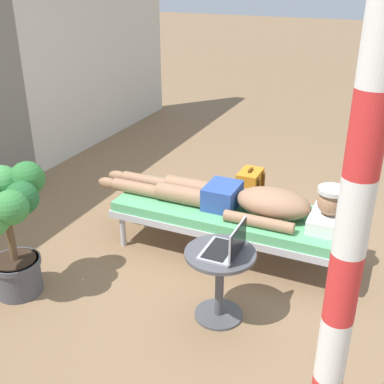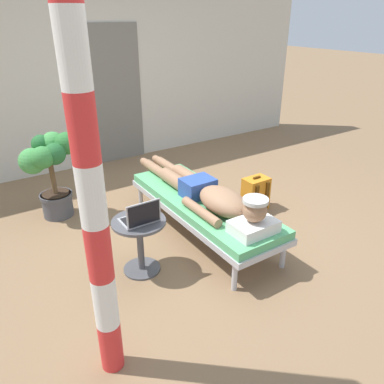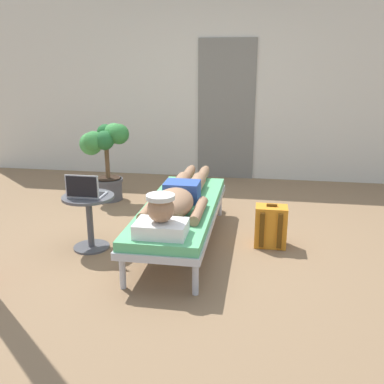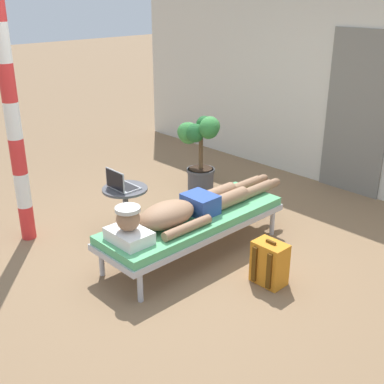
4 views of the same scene
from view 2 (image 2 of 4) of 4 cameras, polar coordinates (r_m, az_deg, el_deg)
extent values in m
plane|color=#846647|center=(4.03, 0.89, -6.68)|extent=(40.00, 40.00, 0.00)
cube|color=beige|center=(5.96, -14.09, 17.17)|extent=(7.60, 0.20, 2.70)
cube|color=slate|center=(5.98, -11.62, 14.21)|extent=(0.84, 0.03, 2.04)
cylinder|color=#B7B7BC|center=(4.57, -7.82, -0.81)|extent=(0.05, 0.05, 0.28)
cylinder|color=#B7B7BC|center=(4.81, -1.67, 0.86)|extent=(0.05, 0.05, 0.28)
cylinder|color=#B7B7BC|center=(3.27, 6.52, -12.64)|extent=(0.05, 0.05, 0.28)
cylinder|color=#B7B7BC|center=(3.60, 13.73, -9.25)|extent=(0.05, 0.05, 0.28)
cube|color=#B7B7BC|center=(3.92, 1.63, -2.46)|extent=(0.67, 2.00, 0.06)
cube|color=#59B272|center=(3.89, 1.64, -1.55)|extent=(0.65, 1.96, 0.08)
cube|color=white|center=(3.31, 9.37, -5.22)|extent=(0.40, 0.28, 0.11)
sphere|color=#997051|center=(3.23, 9.57, -2.79)|extent=(0.21, 0.21, 0.21)
cylinder|color=silver|center=(3.19, 9.70, -1.29)|extent=(0.22, 0.22, 0.03)
ellipsoid|color=#997051|center=(3.57, 4.76, -1.41)|extent=(0.35, 0.60, 0.23)
cylinder|color=#997051|center=(3.53, 1.38, -3.01)|extent=(0.09, 0.55, 0.09)
cylinder|color=#997051|center=(3.77, 6.91, -1.23)|extent=(0.09, 0.55, 0.09)
cube|color=#2D4C9E|center=(3.89, 0.90, 0.73)|extent=(0.33, 0.26, 0.19)
cylinder|color=#997051|center=(4.12, -2.73, 1.87)|extent=(0.15, 0.42, 0.15)
cylinder|color=#997051|center=(4.48, -5.54, 3.49)|extent=(0.11, 0.44, 0.11)
ellipsoid|color=#997051|center=(4.72, -7.21, 4.53)|extent=(0.09, 0.20, 0.10)
cylinder|color=#997051|center=(4.20, -0.74, 2.39)|extent=(0.15, 0.42, 0.15)
cylinder|color=#997051|center=(4.55, -3.66, 3.94)|extent=(0.11, 0.44, 0.11)
ellipsoid|color=#997051|center=(4.79, -5.39, 4.95)|extent=(0.09, 0.20, 0.10)
cylinder|color=#4C4C51|center=(3.58, -7.63, -11.49)|extent=(0.34, 0.34, 0.02)
cylinder|color=#4C4C51|center=(3.43, -7.88, -8.17)|extent=(0.06, 0.06, 0.48)
cylinder|color=#4C4C51|center=(3.30, -8.14, -4.53)|extent=(0.48, 0.48, 0.02)
cube|color=#A5A8AD|center=(3.29, -8.16, -4.22)|extent=(0.31, 0.22, 0.02)
cube|color=black|center=(3.29, -8.25, -3.99)|extent=(0.27, 0.15, 0.00)
cube|color=#A5A8AD|center=(3.14, -7.36, -3.32)|extent=(0.31, 0.01, 0.21)
cube|color=black|center=(3.14, -7.30, -3.38)|extent=(0.29, 0.00, 0.19)
cube|color=orange|center=(4.54, 9.66, -0.26)|extent=(0.30, 0.20, 0.40)
cube|color=orange|center=(4.65, 8.61, -0.49)|extent=(0.23, 0.04, 0.18)
cube|color=#56330C|center=(4.42, 9.83, -1.04)|extent=(0.04, 0.02, 0.34)
cube|color=#56330C|center=(4.52, 11.38, -0.52)|extent=(0.04, 0.02, 0.34)
cube|color=#56330C|center=(4.45, 9.86, 2.20)|extent=(0.10, 0.02, 0.02)
cylinder|color=#4C4C51|center=(4.63, -19.84, -1.80)|extent=(0.34, 0.34, 0.28)
cylinder|color=#4C4C51|center=(4.58, -20.06, -0.46)|extent=(0.37, 0.37, 0.04)
cylinder|color=#332319|center=(4.57, -20.10, -0.18)|extent=(0.31, 0.31, 0.01)
cylinder|color=brown|center=(4.49, -20.50, 2.21)|extent=(0.06, 0.06, 0.43)
sphere|color=#2D7233|center=(4.35, -18.64, 7.06)|extent=(0.25, 0.25, 0.25)
sphere|color=#429347|center=(4.46, -20.47, 6.98)|extent=(0.26, 0.26, 0.26)
sphere|color=#23602D|center=(4.45, -22.04, 6.79)|extent=(0.21, 0.21, 0.21)
sphere|color=#429347|center=(4.34, -23.21, 4.36)|extent=(0.28, 0.28, 0.28)
sphere|color=#38843D|center=(4.22, -21.86, 4.90)|extent=(0.24, 0.24, 0.24)
sphere|color=#23602D|center=(4.27, -20.25, 5.46)|extent=(0.24, 0.24, 0.24)
cylinder|color=red|center=(2.71, -12.27, -21.77)|extent=(0.15, 0.15, 0.37)
cylinder|color=white|center=(2.46, -13.09, -15.97)|extent=(0.15, 0.15, 0.37)
cylinder|color=red|center=(2.24, -14.02, -8.93)|extent=(0.15, 0.15, 0.37)
cylinder|color=white|center=(2.06, -15.08, -0.50)|extent=(0.15, 0.15, 0.37)
cylinder|color=red|center=(1.93, -16.32, 9.28)|extent=(0.15, 0.15, 0.37)
cylinder|color=white|center=(1.87, -17.77, 20.07)|extent=(0.15, 0.15, 0.37)
camera|label=1|loc=(2.19, -76.34, 9.33)|focal=45.60mm
camera|label=3|loc=(2.92, 73.56, -2.06)|focal=40.08mm
camera|label=4|loc=(5.15, 62.86, 16.21)|focal=46.20mm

